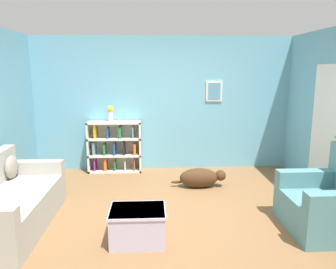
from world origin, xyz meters
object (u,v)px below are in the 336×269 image
Objects in this scene: coffee_table at (138,224)px; dog at (201,178)px; recliner_chair at (331,203)px; couch at (6,205)px; bookshelf at (114,147)px; vase at (110,113)px.

dog is at bearing 60.30° from coffee_table.
dog is at bearing 131.22° from recliner_chair.
recliner_chair is (4.02, -0.23, 0.03)m from couch.
coffee_table is 0.68× the size of dog.
recliner_chair is at bearing -41.33° from bookshelf.
bookshelf is 2.81m from coffee_table.
dog is (2.64, 1.34, -0.15)m from couch.
couch is 1.81× the size of bookshelf.
dog is 3.03× the size of vase.
dog is at bearing -32.86° from bookshelf.
dog is (1.55, -1.00, -0.32)m from bookshelf.
bookshelf is 0.68m from vase.
recliner_chair is 1.09× the size of dog.
recliner_chair reaches higher than coffee_table.
couch is at bearing 176.68° from recliner_chair.
bookshelf is 3.33× the size of vase.
recliner_chair is at bearing -3.32° from couch.
couch is 1.98× the size of dog.
coffee_table is (0.55, -2.74, -0.27)m from bookshelf.
bookshelf is 3.90m from recliner_chair.
vase reaches higher than coffee_table.
bookshelf reaches higher than couch.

